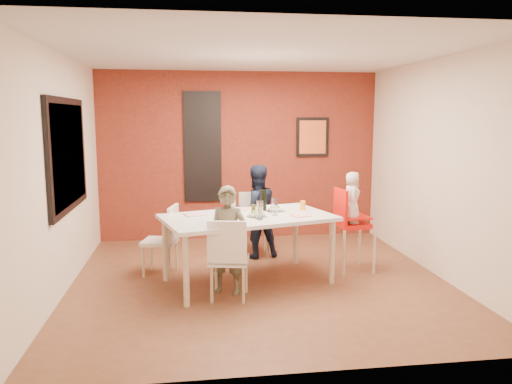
{
  "coord_description": "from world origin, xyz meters",
  "views": [
    {
      "loc": [
        -0.84,
        -5.81,
        1.99
      ],
      "look_at": [
        0.0,
        0.3,
        1.05
      ],
      "focal_mm": 35.0,
      "sensor_mm": 36.0,
      "label": 1
    }
  ],
  "objects": [
    {
      "name": "ceiling",
      "position": [
        0.0,
        0.0,
        2.7
      ],
      "size": [
        4.5,
        4.5,
        0.02
      ],
      "primitive_type": "cube",
      "color": "silver",
      "rests_on": "wall_back"
    },
    {
      "name": "art_print_frame",
      "position": [
        1.2,
        2.21,
        1.65
      ],
      "size": [
        0.54,
        0.03,
        0.64
      ],
      "primitive_type": "cube",
      "color": "black",
      "rests_on": "wall_back"
    },
    {
      "name": "salad_bowl_b",
      "position": [
        0.23,
        0.21,
        0.85
      ],
      "size": [
        0.24,
        0.24,
        0.06
      ],
      "primitive_type": "imported",
      "rotation": [
        0.0,
        0.0,
        -0.02
      ],
      "color": "white",
      "rests_on": "dining_table"
    },
    {
      "name": "high_chair",
      "position": [
        1.2,
        0.24,
        0.65
      ],
      "size": [
        0.5,
        0.5,
        1.08
      ],
      "rotation": [
        0.0,
        0.0,
        1.69
      ],
      "color": "red",
      "rests_on": "ground"
    },
    {
      "name": "glassblock_surround",
      "position": [
        -0.6,
        2.21,
        1.5
      ],
      "size": [
        0.6,
        0.03,
        1.76
      ],
      "primitive_type": "cube",
      "color": "black",
      "rests_on": "wall_back"
    },
    {
      "name": "condiment_red",
      "position": [
        0.02,
        -0.04,
        0.9
      ],
      "size": [
        0.04,
        0.04,
        0.16
      ],
      "primitive_type": "cylinder",
      "color": "red",
      "rests_on": "dining_table"
    },
    {
      "name": "paper_towel_roll",
      "position": [
        -0.36,
        -0.13,
        0.94
      ],
      "size": [
        0.11,
        0.11,
        0.25
      ],
      "primitive_type": "cylinder",
      "color": "white",
      "rests_on": "dining_table"
    },
    {
      "name": "ground",
      "position": [
        0.0,
        0.0,
        0.0
      ],
      "size": [
        4.5,
        4.5,
        0.0
      ],
      "primitive_type": "plane",
      "color": "brown",
      "rests_on": "ground"
    },
    {
      "name": "dining_table",
      "position": [
        -0.15,
        -0.04,
        0.75
      ],
      "size": [
        2.19,
        1.59,
        0.82
      ],
      "rotation": [
        0.0,
        0.0,
        0.28
      ],
      "color": "white",
      "rests_on": "ground"
    },
    {
      "name": "chair_left",
      "position": [
        -1.14,
        0.43,
        0.49
      ],
      "size": [
        0.49,
        0.49,
        0.88
      ],
      "rotation": [
        0.0,
        0.0,
        4.47
      ],
      "color": "silver",
      "rests_on": "ground"
    },
    {
      "name": "wine_bottle",
      "position": [
        0.06,
        0.11,
        0.96
      ],
      "size": [
        0.08,
        0.08,
        0.28
      ],
      "primitive_type": "cylinder",
      "color": "black",
      "rests_on": "dining_table"
    },
    {
      "name": "picture_window_pane",
      "position": [
        -2.21,
        0.2,
        1.55
      ],
      "size": [
        0.02,
        1.55,
        1.15
      ],
      "primitive_type": "cube",
      "color": "black",
      "rests_on": "wall_left"
    },
    {
      "name": "chair_near",
      "position": [
        -0.43,
        -0.61,
        0.51
      ],
      "size": [
        0.49,
        0.49,
        0.9
      ],
      "rotation": [
        0.0,
        0.0,
        2.94
      ],
      "color": "white",
      "rests_on": "ground"
    },
    {
      "name": "salad_bowl_a",
      "position": [
        -0.05,
        -0.1,
        0.85
      ],
      "size": [
        0.3,
        0.3,
        0.06
      ],
      "primitive_type": "imported",
      "rotation": [
        0.0,
        0.0,
        0.36
      ],
      "color": "white",
      "rests_on": "dining_table"
    },
    {
      "name": "wine_glass_b",
      "position": [
        0.18,
        -0.04,
        0.92
      ],
      "size": [
        0.07,
        0.07,
        0.2
      ],
      "primitive_type": "cylinder",
      "color": "silver",
      "rests_on": "dining_table"
    },
    {
      "name": "glassblock_strip",
      "position": [
        -0.6,
        2.21,
        1.5
      ],
      "size": [
        0.55,
        0.03,
        1.7
      ],
      "primitive_type": "cube",
      "color": "silver",
      "rests_on": "wall_back"
    },
    {
      "name": "wall_left",
      "position": [
        -2.25,
        0.0,
        1.35
      ],
      "size": [
        0.02,
        4.5,
        2.7
      ],
      "primitive_type": "cube",
      "color": "beige",
      "rests_on": "ground"
    },
    {
      "name": "picture_window_frame",
      "position": [
        -2.22,
        0.2,
        1.55
      ],
      "size": [
        0.05,
        1.7,
        1.3
      ],
      "primitive_type": "cube",
      "color": "black",
      "rests_on": "wall_left"
    },
    {
      "name": "plate_near_left",
      "position": [
        -0.44,
        -0.53,
        0.83
      ],
      "size": [
        0.23,
        0.23,
        0.01
      ],
      "primitive_type": "cube",
      "rotation": [
        0.0,
        0.0,
        0.09
      ],
      "color": "white",
      "rests_on": "dining_table"
    },
    {
      "name": "chair_far",
      "position": [
        0.1,
        1.27,
        0.49
      ],
      "size": [
        0.42,
        0.42,
        0.89
      ],
      "rotation": [
        0.0,
        0.0,
        0.02
      ],
      "color": "silver",
      "rests_on": "ground"
    },
    {
      "name": "plate_far_mid",
      "position": [
        -0.2,
        0.37,
        0.83
      ],
      "size": [
        0.27,
        0.27,
        0.01
      ],
      "primitive_type": "cube",
      "rotation": [
        0.0,
        0.0,
        -0.17
      ],
      "color": "white",
      "rests_on": "dining_table"
    },
    {
      "name": "wall_back",
      "position": [
        0.0,
        2.25,
        1.35
      ],
      "size": [
        4.5,
        0.02,
        2.7
      ],
      "primitive_type": "cube",
      "color": "beige",
      "rests_on": "ground"
    },
    {
      "name": "child_near",
      "position": [
        -0.41,
        -0.37,
        0.61
      ],
      "size": [
        0.52,
        0.44,
        1.23
      ],
      "primitive_type": "imported",
      "rotation": [
        0.0,
        0.0,
        -0.38
      ],
      "color": "brown",
      "rests_on": "ground"
    },
    {
      "name": "wall_right",
      "position": [
        2.25,
        0.0,
        1.35
      ],
      "size": [
        0.02,
        4.5,
        2.7
      ],
      "primitive_type": "cube",
      "color": "beige",
      "rests_on": "ground"
    },
    {
      "name": "plate_far_left",
      "position": [
        -0.77,
        0.09,
        0.83
      ],
      "size": [
        0.29,
        0.29,
        0.01
      ],
      "primitive_type": "cube",
      "rotation": [
        0.0,
        0.0,
        0.29
      ],
      "color": "white",
      "rests_on": "dining_table"
    },
    {
      "name": "wall_front",
      "position": [
        0.0,
        -2.25,
        1.35
      ],
      "size": [
        4.5,
        0.02,
        2.7
      ],
      "primitive_type": "cube",
      "color": "beige",
      "rests_on": "ground"
    },
    {
      "name": "sippy_cup",
      "position": [
        0.58,
        0.22,
        0.88
      ],
      "size": [
        0.07,
        0.07,
        0.12
      ],
      "primitive_type": "cylinder",
      "color": "orange",
      "rests_on": "dining_table"
    },
    {
      "name": "wine_glass_a",
      "position": [
        -0.03,
        -0.26,
        0.93
      ],
      "size": [
        0.08,
        0.08,
        0.22
      ],
      "primitive_type": "cylinder",
      "color": "silver",
      "rests_on": "dining_table"
    },
    {
      "name": "condiment_brown",
      "position": [
        -0.09,
        -0.05,
        0.89
      ],
      "size": [
        0.03,
        0.03,
        0.13
      ],
      "primitive_type": "cylinder",
      "color": "brown",
      "rests_on": "dining_table"
    },
    {
      "name": "brick_accent_wall",
      "position": [
        0.0,
        2.23,
        1.35
      ],
      "size": [
        4.5,
        0.02,
        2.7
      ],
      "primitive_type": "cube",
      "color": "maroon",
      "rests_on": "ground"
    },
    {
      "name": "art_print_canvas",
      "position": [
        1.2,
        2.19,
        1.65
      ],
      "size": [
        0.44,
        0.01,
        0.54
      ],
      "primitive_type": "cube",
      "color": "orange",
      "rests_on": "wall_back"
    },
    {
      "name": "child_far",
      "position": [
        0.1,
        1.03,
        0.66
      ],
      "size": [
        0.74,
        0.63,
        1.32
      ],
      "primitive_type": "imported",
      "rotation": [
        0.0,
        0.0,
        3.37
      ],
      "color": "black",
      "rests_on": "ground"
    },
    {
      "name": "condiment_green",
      "position": [
        -0.07,
        -0.02,
        0.89
      ],
      "size": [
        0.03,
        0.03,
        0.13
      ],
      "primitive_type": "cylinder",
      "color": "#296B23",
      "rests_on": "dining_table"
    },
    {
      "name": "toddler",
      "position": [
        1.23,
        0.24,
        0.96
      ],
      "size": [
        0.26,
        0.35,
        0.66
      ],
      "primitive_type": "imported",
      "rotation": [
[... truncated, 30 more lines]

